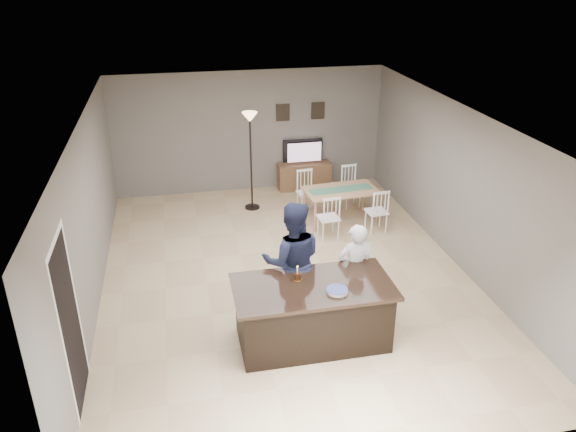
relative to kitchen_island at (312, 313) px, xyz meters
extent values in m
plane|color=tan|center=(0.00, 1.80, -0.45)|extent=(8.00, 8.00, 0.00)
plane|color=slate|center=(0.00, 5.80, 0.90)|extent=(6.00, 0.00, 6.00)
plane|color=slate|center=(0.00, -2.20, 0.90)|extent=(6.00, 0.00, 6.00)
plane|color=slate|center=(-3.00, 1.80, 0.90)|extent=(0.00, 8.00, 8.00)
plane|color=slate|center=(3.00, 1.80, 0.90)|extent=(0.00, 8.00, 8.00)
plane|color=white|center=(0.00, 1.80, 2.25)|extent=(8.00, 8.00, 0.00)
cube|color=black|center=(0.00, 0.00, -0.03)|extent=(2.00, 1.00, 0.85)
cube|color=black|center=(0.00, 0.00, 0.42)|extent=(2.15, 1.10, 0.05)
cube|color=brown|center=(1.20, 5.57, -0.15)|extent=(1.20, 0.40, 0.60)
imported|color=black|center=(1.20, 5.64, 0.41)|extent=(0.91, 0.12, 0.53)
plane|color=orange|center=(1.20, 5.56, 0.42)|extent=(0.78, 0.00, 0.78)
cube|color=black|center=(0.75, 5.78, 1.30)|extent=(0.30, 0.02, 0.38)
cube|color=black|center=(1.55, 5.78, 1.30)|extent=(0.30, 0.02, 0.38)
plane|color=black|center=(-2.99, -0.50, 0.60)|extent=(0.00, 2.10, 2.10)
plane|color=white|center=(-2.99, -0.50, 1.69)|extent=(0.00, 1.02, 1.02)
imported|color=silver|center=(0.77, 0.55, 0.28)|extent=(0.54, 0.35, 1.46)
imported|color=#1A1F3A|center=(-0.14, 0.65, 0.46)|extent=(0.98, 0.82, 1.83)
cylinder|color=gold|center=(-0.17, 0.19, 0.45)|extent=(0.13, 0.13, 0.00)
cylinder|color=#36190E|center=(-0.17, 0.19, 0.49)|extent=(0.10, 0.10, 0.09)
cylinder|color=white|center=(-0.17, 0.19, 0.59)|extent=(0.02, 0.02, 0.10)
sphere|color=#FFBF4C|center=(-0.17, 0.19, 0.65)|extent=(0.02, 0.02, 0.02)
cylinder|color=white|center=(0.27, -0.23, 0.45)|extent=(0.28, 0.28, 0.01)
cylinder|color=white|center=(0.27, -0.23, 0.47)|extent=(0.28, 0.28, 0.01)
cylinder|color=white|center=(0.27, -0.23, 0.48)|extent=(0.28, 0.28, 0.01)
cylinder|color=navy|center=(0.27, -0.23, 0.49)|extent=(0.28, 0.28, 0.00)
cube|color=tan|center=(1.51, 3.70, 0.21)|extent=(1.51, 0.94, 0.04)
cylinder|color=tan|center=(0.89, 3.31, -0.13)|extent=(0.05, 0.05, 0.64)
cylinder|color=tan|center=(2.12, 4.09, -0.13)|extent=(0.05, 0.05, 0.64)
cube|color=#467F64|center=(1.51, 3.70, 0.23)|extent=(1.29, 0.43, 0.01)
cube|color=white|center=(1.07, 3.03, -0.05)|extent=(0.41, 0.39, 0.04)
cylinder|color=white|center=(0.93, 2.87, -0.26)|extent=(0.03, 0.03, 0.39)
cylinder|color=white|center=(1.21, 3.18, -0.26)|extent=(0.03, 0.03, 0.39)
cube|color=white|center=(1.08, 2.87, 0.40)|extent=(0.34, 0.06, 0.05)
cube|color=white|center=(2.06, 3.12, -0.05)|extent=(0.41, 0.39, 0.04)
cylinder|color=white|center=(1.92, 2.96, -0.26)|extent=(0.03, 0.03, 0.39)
cylinder|color=white|center=(2.20, 3.27, -0.26)|extent=(0.03, 0.03, 0.39)
cube|color=white|center=(2.07, 2.95, 0.40)|extent=(0.34, 0.06, 0.05)
cube|color=white|center=(0.95, 4.29, -0.05)|extent=(0.41, 0.39, 0.04)
cylinder|color=white|center=(1.09, 4.44, -0.26)|extent=(0.03, 0.03, 0.39)
cylinder|color=white|center=(0.81, 4.13, -0.26)|extent=(0.03, 0.03, 0.39)
cube|color=white|center=(0.94, 4.45, 0.40)|extent=(0.34, 0.06, 0.05)
cube|color=white|center=(1.94, 4.38, -0.05)|extent=(0.41, 0.39, 0.04)
cylinder|color=white|center=(2.08, 4.53, -0.26)|extent=(0.03, 0.03, 0.39)
cylinder|color=white|center=(1.80, 4.22, -0.26)|extent=(0.03, 0.03, 0.39)
cube|color=white|center=(1.93, 4.54, 0.40)|extent=(0.34, 0.06, 0.05)
cylinder|color=black|center=(-0.14, 4.69, -0.44)|extent=(0.31, 0.31, 0.03)
cylinder|color=black|center=(-0.14, 4.69, 0.52)|extent=(0.04, 0.04, 1.91)
cone|color=#FDD98B|center=(-0.14, 4.69, 1.52)|extent=(0.31, 0.31, 0.20)
camera|label=1|loc=(-1.64, -6.19, 4.43)|focal=35.00mm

